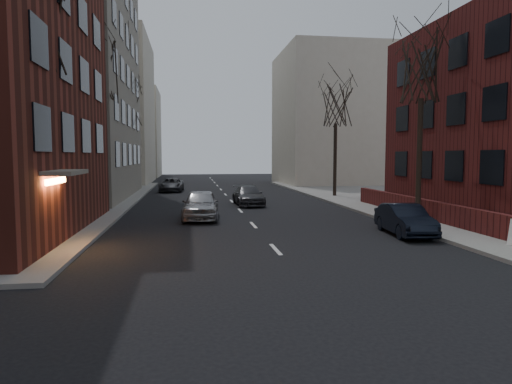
# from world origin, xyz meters

# --- Properties ---
(building_left_tan) EXTENTS (18.00, 18.00, 28.00)m
(building_left_tan) POSITION_xyz_m (-17.00, 34.00, 14.00)
(building_left_tan) COLOR gray
(building_left_tan) RESTS_ON ground
(low_wall_right) EXTENTS (0.35, 16.00, 1.00)m
(low_wall_right) POSITION_xyz_m (9.30, 19.00, 0.65)
(low_wall_right) COLOR #571B19
(low_wall_right) RESTS_ON sidewalk_far_right
(building_distant_la) EXTENTS (14.00, 16.00, 18.00)m
(building_distant_la) POSITION_xyz_m (-15.00, 55.00, 9.00)
(building_distant_la) COLOR beige
(building_distant_la) RESTS_ON ground
(building_distant_ra) EXTENTS (14.00, 14.00, 16.00)m
(building_distant_ra) POSITION_xyz_m (15.00, 50.00, 8.00)
(building_distant_ra) COLOR beige
(building_distant_ra) RESTS_ON ground
(building_distant_lb) EXTENTS (10.00, 12.00, 14.00)m
(building_distant_lb) POSITION_xyz_m (-13.00, 72.00, 7.00)
(building_distant_lb) COLOR beige
(building_distant_lb) RESTS_ON ground
(tree_left_a) EXTENTS (4.18, 4.18, 10.26)m
(tree_left_a) POSITION_xyz_m (-8.80, 14.00, 8.47)
(tree_left_a) COLOR #2D231C
(tree_left_a) RESTS_ON sidewalk_far_left
(tree_left_b) EXTENTS (4.40, 4.40, 10.80)m
(tree_left_b) POSITION_xyz_m (-8.80, 26.00, 8.91)
(tree_left_b) COLOR #2D231C
(tree_left_b) RESTS_ON sidewalk_far_left
(tree_left_c) EXTENTS (3.96, 3.96, 9.72)m
(tree_left_c) POSITION_xyz_m (-8.80, 40.00, 8.03)
(tree_left_c) COLOR #2D231C
(tree_left_c) RESTS_ON sidewalk_far_left
(tree_right_a) EXTENTS (3.96, 3.96, 9.72)m
(tree_right_a) POSITION_xyz_m (8.80, 18.00, 8.03)
(tree_right_a) COLOR #2D231C
(tree_right_a) RESTS_ON sidewalk_far_right
(tree_right_b) EXTENTS (3.74, 3.74, 9.18)m
(tree_right_b) POSITION_xyz_m (8.80, 32.00, 7.59)
(tree_right_b) COLOR #2D231C
(tree_right_b) RESTS_ON sidewalk_far_right
(streetlamp_near) EXTENTS (0.36, 0.36, 6.28)m
(streetlamp_near) POSITION_xyz_m (-8.20, 22.00, 4.24)
(streetlamp_near) COLOR black
(streetlamp_near) RESTS_ON sidewalk_far_left
(streetlamp_far) EXTENTS (0.36, 0.36, 6.28)m
(streetlamp_far) POSITION_xyz_m (-8.20, 42.00, 4.24)
(streetlamp_far) COLOR black
(streetlamp_far) RESTS_ON sidewalk_far_left
(parked_sedan) EXTENTS (1.77, 4.23, 1.36)m
(parked_sedan) POSITION_xyz_m (6.20, 14.22, 0.68)
(parked_sedan) COLOR black
(parked_sedan) RESTS_ON ground
(car_lane_silver) EXTENTS (2.21, 4.84, 1.61)m
(car_lane_silver) POSITION_xyz_m (-2.56, 20.58, 0.80)
(car_lane_silver) COLOR #9B9CA0
(car_lane_silver) RESTS_ON ground
(car_lane_gray) EXTENTS (2.01, 4.66, 1.34)m
(car_lane_gray) POSITION_xyz_m (0.92, 27.17, 0.67)
(car_lane_gray) COLOR #38393D
(car_lane_gray) RESTS_ON ground
(car_lane_far) EXTENTS (2.38, 4.78, 1.30)m
(car_lane_far) POSITION_xyz_m (-4.88, 40.11, 0.65)
(car_lane_far) COLOR #403F44
(car_lane_far) RESTS_ON ground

